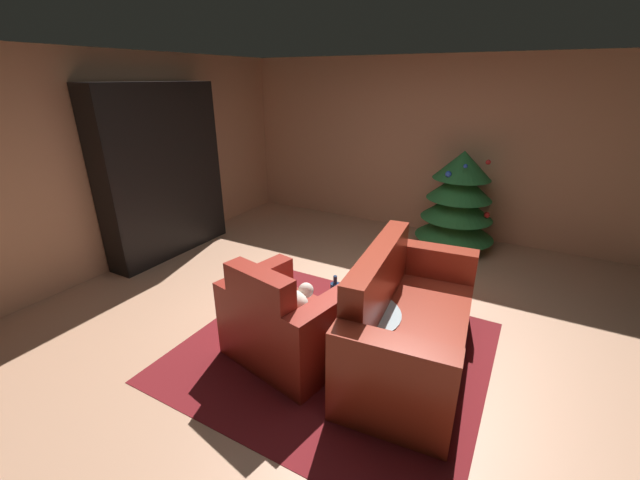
% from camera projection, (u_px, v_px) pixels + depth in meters
% --- Properties ---
extents(ground_plane, '(7.25, 7.25, 0.00)m').
position_uv_depth(ground_plane, '(341.00, 328.00, 3.76)').
color(ground_plane, tan).
extents(wall_back, '(6.16, 0.06, 2.51)m').
position_uv_depth(wall_back, '(435.00, 148.00, 5.75)').
color(wall_back, tan).
rests_on(wall_back, ground).
extents(wall_left, '(0.06, 6.15, 2.51)m').
position_uv_depth(wall_left, '(110.00, 165.00, 4.65)').
color(wall_left, tan).
rests_on(wall_left, ground).
extents(area_rug, '(2.49, 2.28, 0.01)m').
position_uv_depth(area_rug, '(333.00, 350.00, 3.45)').
color(area_rug, maroon).
rests_on(area_rug, ground).
extents(bookshelf_unit, '(0.36, 1.69, 2.16)m').
position_uv_depth(bookshelf_unit, '(171.00, 172.00, 5.13)').
color(bookshelf_unit, black).
rests_on(bookshelf_unit, ground).
extents(armchair_red, '(1.08, 0.93, 0.91)m').
position_uv_depth(armchair_red, '(286.00, 324.00, 3.27)').
color(armchair_red, maroon).
rests_on(armchair_red, ground).
extents(couch_red, '(0.98, 1.84, 0.97)m').
position_uv_depth(couch_red, '(407.00, 325.00, 3.24)').
color(couch_red, maroon).
rests_on(couch_red, ground).
extents(coffee_table, '(0.73, 0.73, 0.44)m').
position_uv_depth(coffee_table, '(356.00, 316.00, 3.24)').
color(coffee_table, black).
rests_on(coffee_table, ground).
extents(book_stack_on_table, '(0.20, 0.18, 0.10)m').
position_uv_depth(book_stack_on_table, '(361.00, 307.00, 3.20)').
color(book_stack_on_table, '#408553').
rests_on(book_stack_on_table, coffee_table).
extents(bottle_on_table, '(0.08, 0.08, 0.27)m').
position_uv_depth(bottle_on_table, '(335.00, 294.00, 3.28)').
color(bottle_on_table, navy).
rests_on(bottle_on_table, coffee_table).
extents(decorated_tree, '(1.05, 1.05, 1.34)m').
position_uv_depth(decorated_tree, '(458.00, 201.00, 5.31)').
color(decorated_tree, brown).
rests_on(decorated_tree, ground).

